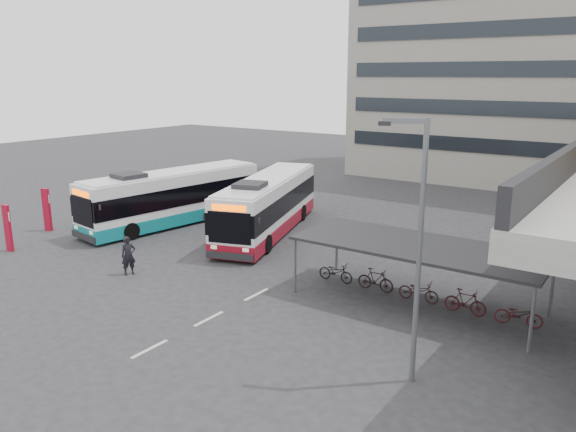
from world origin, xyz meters
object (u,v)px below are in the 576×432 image
Objects in this scene: lamp_post at (417,238)px; bus_main at (268,205)px; bus_teal at (173,198)px; pedestrian at (128,256)px.

bus_main is at bearing 116.89° from lamp_post.
bus_teal is (-6.14, -1.72, 0.01)m from bus_main.
pedestrian is 0.23× the size of lamp_post.
bus_teal is at bearing 177.37° from bus_main.
pedestrian is (5.11, -7.88, -0.74)m from bus_teal.
bus_main is 6.38m from bus_teal.
bus_main is 6.63× the size of pedestrian.
pedestrian is at bearing -48.72° from bus_teal.
pedestrian is at bearing -114.46° from bus_main.
bus_main is at bearing 23.98° from bus_teal.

